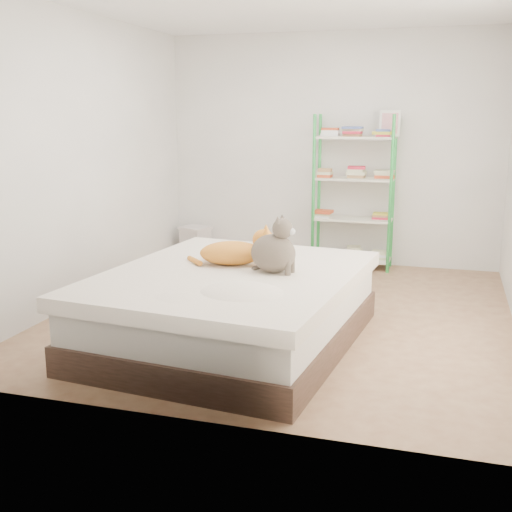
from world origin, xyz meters
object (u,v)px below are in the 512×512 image
at_px(bed, 232,307).
at_px(grey_cat, 273,245).
at_px(orange_cat, 232,250).
at_px(shelf_unit, 354,194).
at_px(white_bin, 195,242).
at_px(cardboard_box, 328,271).

xyz_separation_m(bed, grey_cat, (0.30, 0.07, 0.49)).
relative_size(orange_cat, shelf_unit, 0.33).
relative_size(grey_cat, white_bin, 1.03).
xyz_separation_m(cardboard_box, white_bin, (-1.80, 0.98, 0.00)).
height_order(bed, grey_cat, grey_cat).
xyz_separation_m(orange_cat, white_bin, (-1.31, 2.48, -0.49)).
height_order(orange_cat, shelf_unit, shelf_unit).
bearing_deg(cardboard_box, grey_cat, -102.27).
height_order(bed, orange_cat, orange_cat).
bearing_deg(shelf_unit, cardboard_box, -95.18).
xyz_separation_m(bed, cardboard_box, (0.42, 1.71, -0.09)).
xyz_separation_m(orange_cat, grey_cat, (0.37, -0.14, 0.09)).
bearing_deg(grey_cat, orange_cat, 75.36).
height_order(bed, white_bin, bed).
xyz_separation_m(orange_cat, cardboard_box, (0.49, 1.50, -0.49)).
height_order(shelf_unit, cardboard_box, shelf_unit).
xyz_separation_m(grey_cat, cardboard_box, (0.12, 1.64, -0.58)).
height_order(orange_cat, grey_cat, grey_cat).
distance_m(orange_cat, white_bin, 2.85).
xyz_separation_m(bed, shelf_unit, (0.51, 2.72, 0.56)).
bearing_deg(cardboard_box, shelf_unit, 76.72).
bearing_deg(bed, cardboard_box, 81.83).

